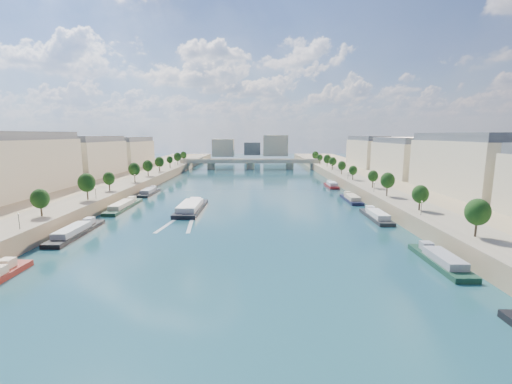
{
  "coord_description": "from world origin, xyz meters",
  "views": [
    {
      "loc": [
        5.56,
        -50.63,
        28.03
      ],
      "look_at": [
        5.07,
        85.3,
        5.0
      ],
      "focal_mm": 24.0,
      "sensor_mm": 36.0,
      "label": 1
    }
  ],
  "objects": [
    {
      "name": "pave_left",
      "position": [
        -57.0,
        100.0,
        5.05
      ],
      "size": [
        14.0,
        520.0,
        0.1
      ],
      "primitive_type": "cube",
      "color": "gray",
      "rests_on": "quay_left"
    },
    {
      "name": "quay_left",
      "position": [
        -72.0,
        100.0,
        2.5
      ],
      "size": [
        44.0,
        520.0,
        5.0
      ],
      "primitive_type": "cube",
      "color": "#9E8460",
      "rests_on": "ground"
    },
    {
      "name": "buildings_left",
      "position": [
        -85.0,
        112.0,
        16.45
      ],
      "size": [
        16.0,
        226.0,
        23.2
      ],
      "color": "beige",
      "rests_on": "ground"
    },
    {
      "name": "wake",
      "position": [
        -18.98,
        56.66,
        0.02
      ],
      "size": [
        10.76,
        25.97,
        0.04
      ],
      "color": "silver",
      "rests_on": "ground"
    },
    {
      "name": "lamps_left",
      "position": [
        -52.5,
        90.0,
        7.78
      ],
      "size": [
        0.36,
        200.36,
        4.28
      ],
      "color": "black",
      "rests_on": "ground"
    },
    {
      "name": "tour_barge",
      "position": [
        -18.98,
        73.24,
        1.09
      ],
      "size": [
        8.37,
        28.59,
        3.87
      ],
      "rotation": [
        0.0,
        0.0,
        -0.01
      ],
      "color": "black",
      "rests_on": "ground"
    },
    {
      "name": "bridge",
      "position": [
        0.0,
        226.81,
        5.08
      ],
      "size": [
        112.0,
        12.0,
        8.15
      ],
      "color": "#C1B79E",
      "rests_on": "ground"
    },
    {
      "name": "lamps_right",
      "position": [
        52.5,
        105.0,
        7.78
      ],
      "size": [
        0.36,
        200.36,
        4.28
      ],
      "color": "black",
      "rests_on": "ground"
    },
    {
      "name": "quay_right",
      "position": [
        72.0,
        100.0,
        2.5
      ],
      "size": [
        44.0,
        520.0,
        5.0
      ],
      "primitive_type": "cube",
      "color": "#9E8460",
      "rests_on": "ground"
    },
    {
      "name": "trees_left",
      "position": [
        -55.0,
        102.0,
        10.48
      ],
      "size": [
        4.8,
        268.8,
        8.26
      ],
      "color": "#382B1E",
      "rests_on": "ground"
    },
    {
      "name": "moored_barges_left",
      "position": [
        -45.5,
        42.47,
        0.84
      ],
      "size": [
        5.0,
        152.52,
        3.6
      ],
      "color": "#1A1C39",
      "rests_on": "ground"
    },
    {
      "name": "skyline",
      "position": [
        3.19,
        319.52,
        14.66
      ],
      "size": [
        79.0,
        42.0,
        22.0
      ],
      "color": "beige",
      "rests_on": "ground"
    },
    {
      "name": "pave_right",
      "position": [
        57.0,
        100.0,
        5.05
      ],
      "size": [
        14.0,
        520.0,
        0.1
      ],
      "primitive_type": "cube",
      "color": "gray",
      "rests_on": "quay_right"
    },
    {
      "name": "trees_right",
      "position": [
        55.0,
        110.0,
        10.48
      ],
      "size": [
        4.8,
        268.8,
        8.26
      ],
      "color": "#382B1E",
      "rests_on": "ground"
    },
    {
      "name": "moored_barges_right",
      "position": [
        45.5,
        55.55,
        0.84
      ],
      "size": [
        5.0,
        163.5,
        3.6
      ],
      "color": "black",
      "rests_on": "ground"
    },
    {
      "name": "buildings_right",
      "position": [
        85.0,
        112.0,
        16.45
      ],
      "size": [
        16.0,
        226.0,
        23.2
      ],
      "color": "beige",
      "rests_on": "ground"
    },
    {
      "name": "ground",
      "position": [
        0.0,
        100.0,
        0.0
      ],
      "size": [
        700.0,
        700.0,
        0.0
      ],
      "primitive_type": "plane",
      "color": "#0C2737",
      "rests_on": "ground"
    }
  ]
}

